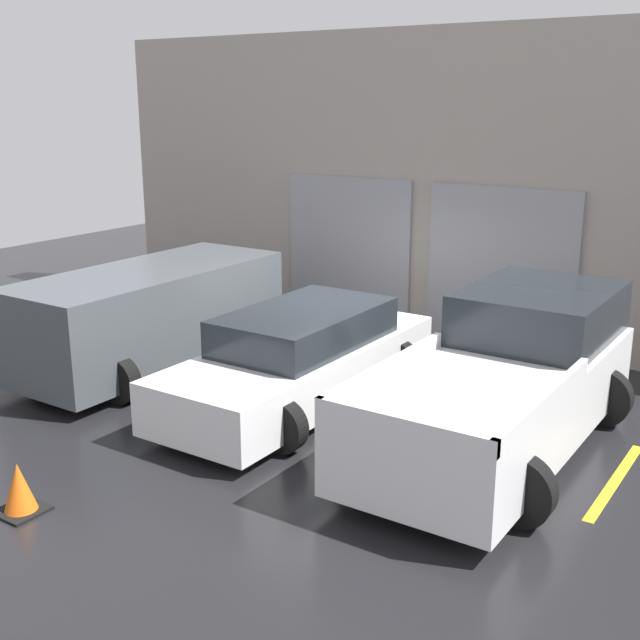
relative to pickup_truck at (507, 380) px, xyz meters
name	(u,v)px	position (x,y,z in m)	size (l,w,h in m)	color
ground_plane	(341,381)	(-2.90, 0.78, -0.83)	(28.00, 28.00, 0.00)	black
shophouse_building	(441,187)	(-2.90, 4.08, 1.81)	(14.24, 0.68, 5.34)	#9E9389
pickup_truck	(507,380)	(0.00, 0.00, 0.00)	(2.47, 5.01, 1.78)	white
sedan_white	(301,359)	(-2.90, -0.26, -0.19)	(2.18, 4.76, 1.35)	white
sedan_side	(151,314)	(-5.80, -0.29, 0.03)	(2.25, 4.60, 1.59)	#474C51
parking_stripe_far_left	(92,350)	(-7.25, -0.29, -0.83)	(0.12, 2.20, 0.01)	gold
parking_stripe_left	(222,383)	(-4.35, -0.29, -0.83)	(0.12, 2.20, 0.01)	gold
parking_stripe_centre	(390,424)	(-1.45, -0.29, -0.83)	(0.12, 2.20, 0.01)	gold
parking_stripe_right	(615,481)	(1.45, -0.29, -0.83)	(0.12, 2.20, 0.01)	gold
traffic_cone	(19,490)	(-3.54, -4.46, -0.58)	(0.47, 0.47, 0.55)	black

